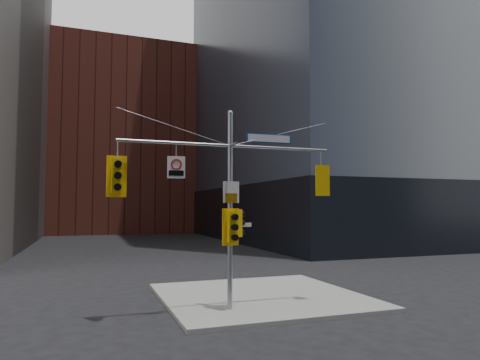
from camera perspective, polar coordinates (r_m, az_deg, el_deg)
ground at (r=14.07m, az=1.35°, el=-19.18°), size 160.00×160.00×0.00m
sidewalk_corner at (r=18.38m, az=2.74°, el=-15.22°), size 8.00×8.00×0.15m
podium_ne at (r=55.44m, az=16.70°, el=-4.27°), size 36.40×36.40×6.00m
brick_midrise at (r=71.55m, az=-15.65°, el=4.73°), size 26.00×20.00×28.00m
signal_assembly at (r=15.44m, az=-1.33°, el=-1.23°), size 8.00×0.80×7.30m
traffic_light_west_arm at (r=14.72m, az=-16.07°, el=0.52°), size 0.66×0.53×1.39m
traffic_light_east_arm at (r=17.02m, az=10.76°, el=-0.10°), size 0.57×0.50×1.19m
traffic_light_pole_side at (r=15.56m, az=-0.23°, el=-5.75°), size 0.44×0.37×1.00m
traffic_light_pole_front at (r=15.19m, az=-1.02°, el=-6.29°), size 0.63×0.52×1.32m
street_sign_blade at (r=16.19m, az=3.89°, el=5.55°), size 1.78×0.12×0.35m
regulatory_sign_arm at (r=14.97m, az=-8.50°, el=1.79°), size 0.61×0.13×0.77m
regulatory_sign_pole at (r=15.33m, az=-1.19°, el=-1.70°), size 0.59×0.07×0.77m
street_blade_ew at (r=15.59m, az=0.23°, el=-6.00°), size 0.77×0.09×0.15m
street_blade_ns at (r=15.88m, az=-1.86°, el=-6.55°), size 0.04×0.72×0.14m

